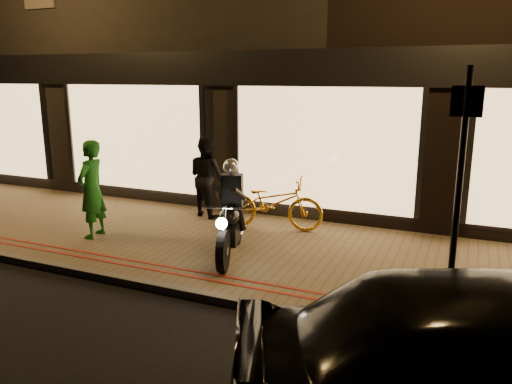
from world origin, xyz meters
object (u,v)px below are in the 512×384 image
Objects in this scene: motorcycle at (231,219)px; bicycle_gold at (272,203)px; person_green at (92,189)px; sign_post at (460,181)px.

motorcycle reaches higher than bicycle_gold.
person_green reaches higher than bicycle_gold.
sign_post is at bearing -134.73° from bicycle_gold.
sign_post is (3.38, -0.76, 1.06)m from motorcycle.
person_green reaches higher than motorcycle.
bicycle_gold is 3.32m from person_green.
bicycle_gold is (0.07, 1.63, -0.10)m from motorcycle.
sign_post reaches higher than motorcycle.
bicycle_gold is at bearing 115.23° from person_green.
sign_post is 1.69× the size of person_green.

